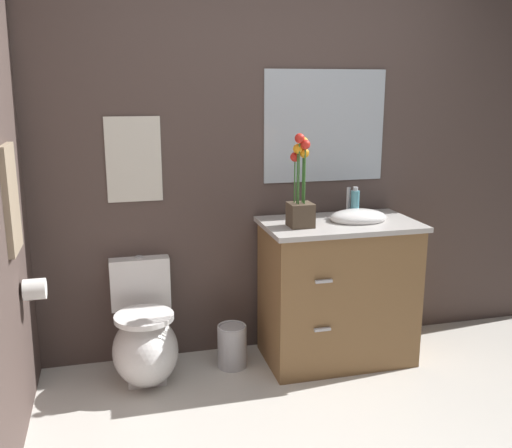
# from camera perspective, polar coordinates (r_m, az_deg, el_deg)

# --- Properties ---
(wall_back) EXTENTS (4.46, 0.05, 2.50)m
(wall_back) POSITION_cam_1_polar(r_m,az_deg,el_deg) (3.68, 3.95, 6.58)
(wall_back) COLOR #4C3D38
(wall_back) RESTS_ON ground_plane
(toilet) EXTENTS (0.38, 0.59, 0.69)m
(toilet) POSITION_cam_1_polar(r_m,az_deg,el_deg) (3.49, -11.04, -11.29)
(toilet) COLOR white
(toilet) RESTS_ON ground_plane
(vanity_cabinet) EXTENTS (0.94, 0.56, 1.07)m
(vanity_cabinet) POSITION_cam_1_polar(r_m,az_deg,el_deg) (3.63, 8.16, -6.47)
(vanity_cabinet) COLOR brown
(vanity_cabinet) RESTS_ON ground_plane
(flower_vase) EXTENTS (0.14, 0.14, 0.55)m
(flower_vase) POSITION_cam_1_polar(r_m,az_deg,el_deg) (3.32, 4.47, 2.82)
(flower_vase) COLOR #4C3D2D
(flower_vase) RESTS_ON vanity_cabinet
(soap_bottle) EXTENTS (0.05, 0.05, 0.19)m
(soap_bottle) POSITION_cam_1_polar(r_m,az_deg,el_deg) (3.64, 9.84, 2.05)
(soap_bottle) COLOR teal
(soap_bottle) RESTS_ON vanity_cabinet
(trash_bin) EXTENTS (0.18, 0.18, 0.27)m
(trash_bin) POSITION_cam_1_polar(r_m,az_deg,el_deg) (3.61, -2.40, -12.02)
(trash_bin) COLOR #B7B7BC
(trash_bin) RESTS_ON ground_plane
(wall_poster) EXTENTS (0.32, 0.01, 0.50)m
(wall_poster) POSITION_cam_1_polar(r_m,az_deg,el_deg) (3.47, -12.09, 6.30)
(wall_poster) COLOR silver
(wall_mirror) EXTENTS (0.80, 0.01, 0.70)m
(wall_mirror) POSITION_cam_1_polar(r_m,az_deg,el_deg) (3.70, 6.89, 9.65)
(wall_mirror) COLOR #B2BCC6
(hanging_towel) EXTENTS (0.03, 0.28, 0.52)m
(hanging_towel) POSITION_cam_1_polar(r_m,az_deg,el_deg) (2.97, -23.25, 2.29)
(hanging_towel) COLOR gray
(toilet_paper_roll) EXTENTS (0.11, 0.11, 0.11)m
(toilet_paper_roll) POSITION_cam_1_polar(r_m,az_deg,el_deg) (3.17, -21.19, -6.08)
(toilet_paper_roll) COLOR white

